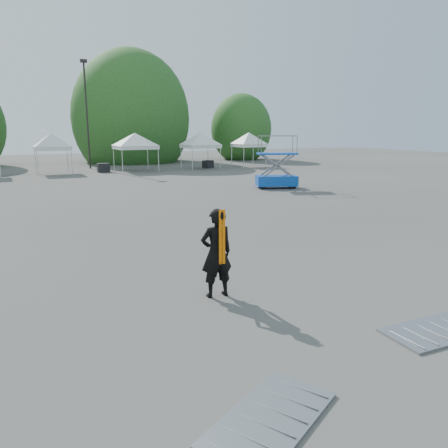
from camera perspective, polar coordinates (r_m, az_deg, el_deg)
name	(u,v)px	position (r m, az deg, el deg)	size (l,w,h in m)	color
ground	(187,264)	(12.11, -4.79, -5.24)	(120.00, 120.00, 0.00)	#474442
light_pole_east	(87,108)	(43.39, -17.52, 14.21)	(0.60, 0.25, 9.80)	black
tree_mid_e	(131,118)	(51.49, -12.02, 13.36)	(5.12, 5.12, 7.79)	#382314
tree_far_e	(241,129)	(54.48, 2.25, 12.25)	(3.84, 3.84, 5.84)	#382314
tent_e	(51,136)	(39.37, -21.64, 10.59)	(3.95, 3.95, 3.88)	silver
tent_f	(135,136)	(39.70, -11.58, 11.20)	(4.75, 4.75, 3.88)	silver
tent_g	(200,136)	(41.33, -3.11, 11.46)	(4.26, 4.26, 3.88)	silver
tent_h	(249,135)	(43.78, 3.27, 11.50)	(3.81, 3.81, 3.88)	silver
man	(216,253)	(9.53, -1.00, -3.81)	(0.74, 0.50, 1.98)	black
scissor_lift	(277,162)	(27.68, 6.93, 8.05)	(2.81, 2.09, 3.25)	#0B329B
barrier_left	(270,418)	(6.12, 6.00, -23.91)	(2.21, 1.80, 0.06)	gray
barrier_mid	(437,330)	(9.10, 26.09, -12.38)	(2.03, 1.08, 0.06)	gray
crate_mid	(104,168)	(39.30, -15.46, 7.09)	(0.99, 0.77, 0.77)	black
crate_east	(208,164)	(42.30, -2.11, 7.82)	(0.92, 0.72, 0.72)	black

